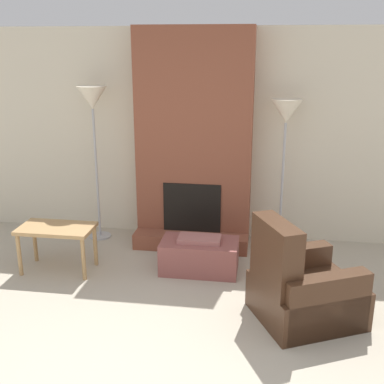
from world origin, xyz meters
The scene contains 7 objects.
wall_back centered at (0.00, 3.21, 1.30)m, with size 7.16×0.06×2.60m, color beige.
fireplace centered at (0.00, 2.96, 1.24)m, with size 1.38×0.66×2.60m.
ottoman centered at (0.19, 2.09, 0.18)m, with size 0.84×0.47×0.40m.
armchair centered at (1.20, 1.26, 0.28)m, with size 1.11×1.07×0.97m.
side_table centered at (-1.35, 1.88, 0.44)m, with size 0.80×0.44×0.51m.
floor_lamp_left centered at (-1.22, 2.87, 1.68)m, with size 0.36×0.36×1.92m.
floor_lamp_right centered at (1.07, 2.87, 1.58)m, with size 0.36×0.36×1.81m.
Camera 1 is at (0.82, -2.69, 2.40)m, focal length 45.00 mm.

